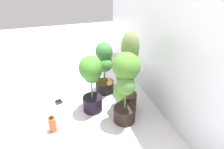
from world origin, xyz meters
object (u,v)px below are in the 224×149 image
potted_plant_back_left (104,65)px  nutrient_bottle (52,124)px  potted_plant_back_right (125,83)px  potted_plant_back_center (130,67)px  potted_plant_center (91,79)px  hygrometer_box (59,102)px

potted_plant_back_left → nutrient_bottle: 0.97m
nutrient_bottle → potted_plant_back_right: bearing=84.7°
potted_plant_back_left → nutrient_bottle: size_ratio=3.77×
nutrient_bottle → potted_plant_back_center: bearing=98.9°
potted_plant_center → potted_plant_back_left: 0.40m
hygrometer_box → nutrient_bottle: 0.50m
potted_plant_center → hygrometer_box: (-0.24, -0.39, -0.41)m
potted_plant_back_center → nutrient_bottle: potted_plant_back_center is taller
nutrient_bottle → potted_plant_center: bearing=116.3°
potted_plant_back_center → potted_plant_center: bearing=-103.3°
potted_plant_back_center → nutrient_bottle: 1.02m
potted_plant_center → nutrient_bottle: bearing=-63.7°
potted_plant_back_right → potted_plant_back_left: bearing=-176.1°
potted_plant_back_right → potted_plant_back_left: 0.64m
potted_plant_back_right → hygrometer_box: bearing=-129.3°
potted_plant_center → nutrient_bottle: size_ratio=3.72×
potted_plant_center → potted_plant_back_left: size_ratio=0.99×
potted_plant_center → nutrient_bottle: (0.24, -0.48, -0.33)m
potted_plant_back_right → hygrometer_box: (-0.55, -0.68, -0.47)m
potted_plant_back_left → hygrometer_box: (0.08, -0.63, -0.38)m
potted_plant_back_center → potted_plant_back_left: bearing=-157.7°
potted_plant_back_left → nutrient_bottle: potted_plant_back_left is taller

